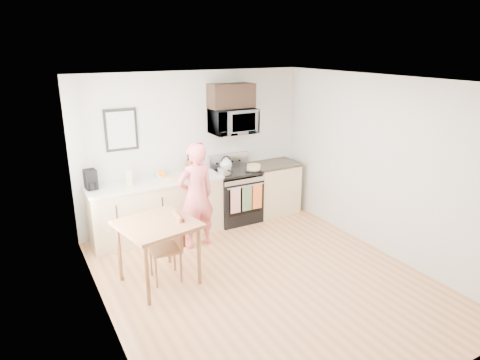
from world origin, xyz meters
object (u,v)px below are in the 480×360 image
range (236,197)px  chair (174,237)px  microwave (233,121)px  dining_table (157,230)px  cake (254,168)px  person (196,196)px

range → chair: bearing=-140.7°
microwave → chair: size_ratio=0.83×
dining_table → cake: (2.14, 1.22, 0.22)m
cake → range: bearing=150.8°
range → person: size_ratio=0.71×
person → dining_table: (-0.86, -0.76, -0.07)m
person → cake: (1.28, 0.46, 0.15)m
microwave → chair: bearing=-138.6°
chair → cake: size_ratio=3.14×
range → dining_table: 2.34m
dining_table → chair: size_ratio=1.02×
dining_table → person: bearing=41.4°
dining_table → chair: chair is taller
person → dining_table: size_ratio=1.76×
dining_table → cake: bearing=29.7°
range → microwave: microwave is taller
chair → cake: 2.29m
dining_table → chair: (0.22, 0.02, -0.16)m
person → cake: person is taller
microwave → cake: (0.27, -0.26, -0.79)m
dining_table → range: bearing=36.2°
person → chair: size_ratio=1.79×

